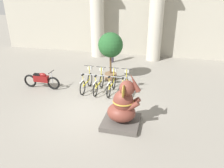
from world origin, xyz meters
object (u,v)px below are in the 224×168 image
at_px(bicycle_3, 125,86).
at_px(potted_tree, 111,47).
at_px(motorcycle, 42,80).
at_px(person_pedestrian, 113,47).
at_px(bicycle_0, 87,82).
at_px(elephant_statue, 123,108).
at_px(bicycle_1, 99,83).
at_px(bicycle_2, 112,84).

bearing_deg(bicycle_3, potted_tree, 124.01).
relative_size(motorcycle, person_pedestrian, 1.09).
distance_m(bicycle_0, elephant_statue, 3.41).
bearing_deg(bicycle_1, elephant_statue, -56.57).
bearing_deg(bicycle_0, bicycle_2, 0.32).
xyz_separation_m(bicycle_1, motorcycle, (-2.81, -0.35, 0.04)).
bearing_deg(person_pedestrian, bicycle_0, -92.28).
height_order(bicycle_0, potted_tree, potted_tree).
height_order(bicycle_2, bicycle_3, same).
distance_m(bicycle_2, motorcycle, 3.45).
bearing_deg(motorcycle, elephant_statue, -25.75).
height_order(elephant_statue, potted_tree, potted_tree).
bearing_deg(bicycle_2, bicycle_3, -0.47).
distance_m(bicycle_3, motorcycle, 4.07).
bearing_deg(motorcycle, bicycle_1, 7.13).
bearing_deg(bicycle_0, person_pedestrian, 87.72).
height_order(bicycle_2, person_pedestrian, person_pedestrian).
distance_m(bicycle_0, bicycle_3, 1.86).
bearing_deg(potted_tree, motorcycle, -146.90).
height_order(bicycle_2, potted_tree, potted_tree).
height_order(elephant_statue, motorcycle, elephant_statue).
bearing_deg(bicycle_3, bicycle_1, -179.16).
bearing_deg(bicycle_1, motorcycle, -172.87).
height_order(person_pedestrian, potted_tree, potted_tree).
height_order(bicycle_0, bicycle_2, same).
xyz_separation_m(person_pedestrian, potted_tree, (0.61, -2.96, 0.71)).
distance_m(bicycle_1, person_pedestrian, 4.63).
relative_size(bicycle_3, potted_tree, 0.67).
xyz_separation_m(elephant_statue, motorcycle, (-4.47, 2.16, -0.24)).
bearing_deg(bicycle_2, potted_tree, 105.81).
height_order(bicycle_1, motorcycle, bicycle_1).
distance_m(elephant_statue, potted_tree, 4.50).
relative_size(bicycle_2, person_pedestrian, 0.96).
distance_m(bicycle_0, potted_tree, 2.23).
distance_m(bicycle_2, elephant_statue, 2.75).
distance_m(bicycle_1, motorcycle, 2.84).
bearing_deg(person_pedestrian, bicycle_3, -69.73).
relative_size(elephant_statue, motorcycle, 1.05).
relative_size(bicycle_0, motorcycle, 0.88).
bearing_deg(person_pedestrian, elephant_statue, -73.50).
xyz_separation_m(bicycle_2, elephant_statue, (1.04, -2.53, 0.27)).
bearing_deg(motorcycle, person_pedestrian, 64.20).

